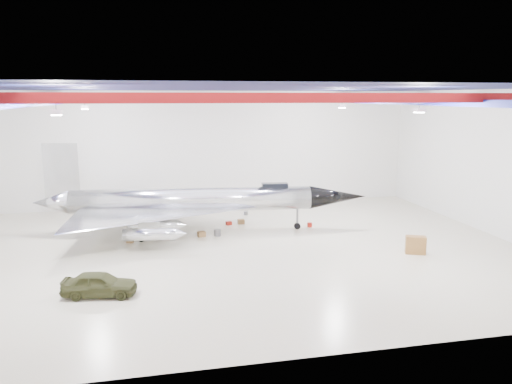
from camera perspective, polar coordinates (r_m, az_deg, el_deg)
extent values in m
plane|color=beige|center=(34.87, -2.47, -6.61)|extent=(40.00, 40.00, 0.00)
plane|color=silver|center=(48.37, -5.54, 4.93)|extent=(40.00, 0.00, 40.00)
plane|color=silver|center=(41.86, 25.60, 2.99)|extent=(0.00, 30.00, 30.00)
plane|color=#0A0F38|center=(33.26, -2.63, 11.77)|extent=(40.00, 40.00, 0.00)
cube|color=maroon|center=(24.43, 0.95, 10.71)|extent=(39.50, 0.25, 0.50)
cube|color=maroon|center=(30.30, -1.66, 10.74)|extent=(39.50, 0.25, 0.50)
cube|color=maroon|center=(36.22, -3.42, 10.74)|extent=(39.50, 0.25, 0.50)
cube|color=maroon|center=(42.16, -4.69, 10.74)|extent=(39.50, 0.25, 0.50)
cube|color=#0E1155|center=(33.43, -23.64, 9.34)|extent=(0.25, 29.50, 0.40)
cube|color=#0E1155|center=(37.19, 16.23, 9.88)|extent=(0.25, 29.50, 0.40)
cube|color=silver|center=(27.18, -21.86, 8.48)|extent=(0.55, 0.55, 0.25)
cube|color=silver|center=(30.98, 18.17, 8.92)|extent=(0.55, 0.55, 0.25)
cube|color=silver|center=(39.06, -18.96, 9.16)|extent=(0.55, 0.55, 0.25)
cube|color=silver|center=(41.79, 9.81, 9.66)|extent=(0.55, 0.55, 0.25)
cylinder|color=silver|center=(39.01, -7.30, -0.88)|extent=(18.54, 3.91, 1.84)
cone|color=black|center=(40.33, 9.30, -0.55)|extent=(4.79, 2.35, 1.84)
cone|color=silver|center=(40.73, -22.39, -1.12)|extent=(2.96, 2.15, 1.84)
cube|color=silver|center=(40.08, -21.37, 2.25)|extent=(2.58, 0.40, 4.15)
cube|color=black|center=(39.16, 2.15, 0.69)|extent=(2.10, 0.96, 0.46)
cylinder|color=silver|center=(34.58, -12.08, -4.77)|extent=(3.58, 1.22, 0.83)
cylinder|color=silver|center=(36.80, -11.69, -3.80)|extent=(3.58, 1.22, 0.83)
cylinder|color=silver|center=(42.15, -10.92, -1.90)|extent=(3.58, 1.22, 0.83)
cylinder|color=silver|center=(44.39, -10.66, -1.25)|extent=(3.58, 1.22, 0.83)
cylinder|color=#59595B|center=(40.02, 4.74, -3.10)|extent=(0.17, 0.17, 1.66)
cylinder|color=black|center=(40.16, 4.73, -3.90)|extent=(0.54, 0.26, 0.52)
cylinder|color=#59595B|center=(37.47, -13.00, -4.32)|extent=(0.17, 0.17, 1.66)
cylinder|color=black|center=(37.62, -12.96, -5.16)|extent=(0.54, 0.26, 0.52)
cylinder|color=#59595B|center=(41.90, -12.21, -2.68)|extent=(0.17, 0.17, 1.66)
cylinder|color=black|center=(42.04, -12.18, -3.44)|extent=(0.54, 0.26, 0.52)
imported|color=#393B1D|center=(28.21, -17.46, -9.99)|extent=(4.12, 2.18, 1.33)
cube|color=brown|center=(35.52, 17.78, -5.79)|extent=(1.47, 1.12, 1.21)
cube|color=olive|center=(37.57, -14.23, -5.40)|extent=(0.53, 0.46, 0.31)
cube|color=#9D1A0F|center=(41.40, -3.13, -3.58)|extent=(0.53, 0.48, 0.30)
cylinder|color=#59595B|center=(38.27, -4.43, -4.66)|extent=(0.59, 0.59, 0.49)
cube|color=olive|center=(41.71, -1.72, -3.40)|extent=(0.55, 0.44, 0.38)
cylinder|color=#9D1A0F|center=(40.94, 6.15, -3.75)|extent=(0.46, 0.46, 0.36)
cube|color=olive|center=(38.18, -6.24, -4.80)|extent=(0.66, 0.58, 0.39)
cylinder|color=#59595B|center=(44.80, -1.17, -2.43)|extent=(0.45, 0.45, 0.32)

